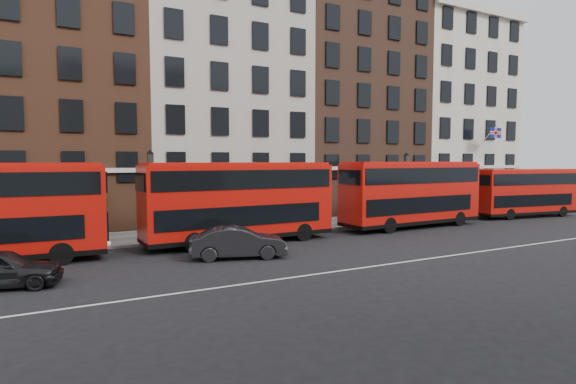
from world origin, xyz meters
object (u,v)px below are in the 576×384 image
bus_c (411,192)px  traffic_light (494,188)px  car_front (238,242)px  bus_d (525,191)px  bus_b (239,200)px

bus_c → traffic_light: bearing=7.2°
bus_c → car_front: size_ratio=2.40×
bus_c → car_front: 15.40m
bus_d → traffic_light: bus_d is taller
bus_b → traffic_light: bearing=2.5°
bus_c → traffic_light: bus_c is taller
bus_d → car_front: size_ratio=2.11×
bus_b → bus_c: bus_c is taller
car_front → traffic_light: (26.09, 5.57, 1.66)m
bus_d → car_front: (-27.70, -3.76, -1.43)m
traffic_light → bus_b: bearing=-175.8°
bus_d → traffic_light: bearing=139.0°
bus_b → car_front: 4.43m
car_front → bus_b: bearing=-6.0°
bus_b → bus_c: bearing=-1.8°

